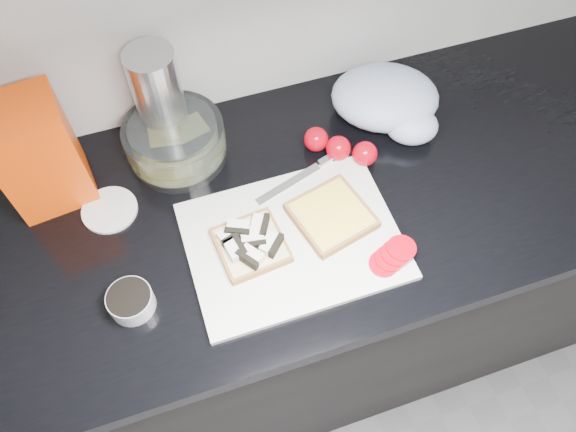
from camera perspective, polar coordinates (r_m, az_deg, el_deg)
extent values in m
cube|color=black|center=(1.54, -3.46, -9.02)|extent=(3.50, 0.60, 0.86)
cube|color=black|center=(1.14, -4.62, -0.13)|extent=(3.50, 0.64, 0.04)
cube|color=silver|center=(1.07, 0.51, -2.53)|extent=(0.40, 0.30, 0.01)
cube|color=beige|center=(1.06, -3.77, -2.99)|extent=(0.13, 0.13, 0.02)
cube|color=silver|center=(1.05, -5.98, -1.83)|extent=(0.05, 0.04, 0.02)
cube|color=black|center=(1.05, -5.98, -1.83)|extent=(0.05, 0.02, 0.02)
cube|color=silver|center=(1.06, -5.07, -1.15)|extent=(0.05, 0.04, 0.02)
cube|color=black|center=(1.06, -5.07, -1.15)|extent=(0.05, 0.03, 0.02)
cube|color=silver|center=(1.06, -3.08, -0.96)|extent=(0.04, 0.05, 0.02)
cube|color=black|center=(1.06, -3.08, -0.96)|extent=(0.03, 0.05, 0.02)
cube|color=silver|center=(1.03, -5.55, -3.37)|extent=(0.03, 0.05, 0.02)
cube|color=black|center=(1.03, -5.55, -3.37)|extent=(0.02, 0.05, 0.02)
cube|color=silver|center=(1.04, -3.57, -2.46)|extent=(0.05, 0.03, 0.02)
cube|color=black|center=(1.04, -3.57, -2.46)|extent=(0.05, 0.02, 0.02)
cube|color=silver|center=(1.04, -1.85, -2.80)|extent=(0.05, 0.05, 0.02)
cube|color=black|center=(1.04, -1.85, -2.80)|extent=(0.04, 0.04, 0.02)
cube|color=silver|center=(1.02, -3.72, -3.98)|extent=(0.04, 0.05, 0.02)
cube|color=black|center=(1.02, -3.72, -3.98)|extent=(0.04, 0.04, 0.02)
cube|color=beige|center=(1.09, 4.44, 0.03)|extent=(0.16, 0.16, 0.02)
cube|color=yellow|center=(1.08, 4.47, 0.32)|extent=(0.14, 0.14, 0.00)
cylinder|color=#AA0312|center=(1.06, 9.67, -4.81)|extent=(0.07, 0.07, 0.01)
cylinder|color=#AA0312|center=(1.06, 10.27, -4.28)|extent=(0.06, 0.06, 0.01)
cylinder|color=#AA0312|center=(1.06, 10.87, -3.75)|extent=(0.06, 0.06, 0.01)
cylinder|color=#AA0312|center=(1.06, 11.46, -3.22)|extent=(0.06, 0.06, 0.01)
cube|color=silver|center=(1.14, 0.05, 3.28)|extent=(0.15, 0.06, 0.00)
cube|color=silver|center=(1.18, 4.61, 6.10)|extent=(0.07, 0.04, 0.01)
cylinder|color=#A1A6A6|center=(1.04, -15.66, -8.35)|extent=(0.08, 0.08, 0.04)
cylinder|color=black|center=(1.03, -15.88, -7.97)|extent=(0.08, 0.08, 0.01)
cylinder|color=silver|center=(1.17, -17.66, 0.60)|extent=(0.12, 0.12, 0.01)
cylinder|color=silver|center=(1.19, -11.36, 7.47)|extent=(0.21, 0.21, 0.09)
cube|color=yellow|center=(1.20, -12.11, 7.08)|extent=(0.07, 0.06, 0.05)
cube|color=#F7F393|center=(1.21, -9.72, 7.45)|extent=(0.08, 0.07, 0.02)
cube|color=#F54504|center=(1.16, -24.13, 5.78)|extent=(0.16, 0.15, 0.23)
cylinder|color=silver|center=(1.17, -12.89, 11.47)|extent=(0.10, 0.10, 0.23)
ellipsoid|color=#ABBBD3|center=(1.26, 9.82, 11.82)|extent=(0.28, 0.26, 0.10)
ellipsoid|color=#ABBBD3|center=(1.23, 12.45, 8.95)|extent=(0.14, 0.13, 0.07)
sphere|color=#AA0312|center=(1.18, 5.14, 6.87)|extent=(0.05, 0.05, 0.05)
sphere|color=#AA0312|center=(1.18, 7.82, 6.28)|extent=(0.05, 0.05, 0.05)
sphere|color=#AA0312|center=(1.19, 2.87, 7.79)|extent=(0.05, 0.05, 0.05)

